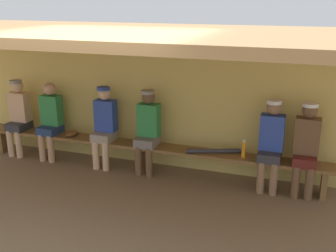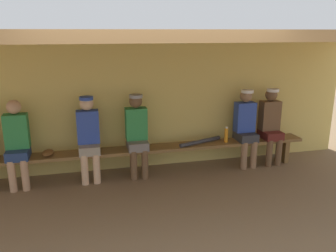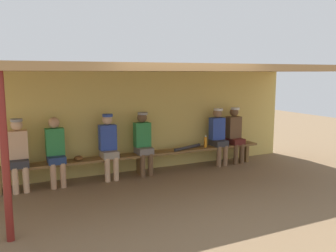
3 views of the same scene
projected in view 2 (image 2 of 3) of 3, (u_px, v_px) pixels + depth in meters
ground_plane at (152, 224)px, 4.29m from camera, size 24.00×24.00×0.00m
back_wall at (128, 105)px, 5.87m from camera, size 8.00×0.20×2.20m
dugout_roof at (139, 35)px, 4.34m from camera, size 8.00×2.80×0.12m
bench at (133, 153)px, 5.64m from camera, size 6.00×0.36×0.46m
player_near_post at (88, 135)px, 5.39m from camera, size 0.34×0.42×1.34m
player_in_white at (246, 124)px, 6.00m from camera, size 0.34×0.42×1.34m
player_leftmost at (137, 131)px, 5.56m from camera, size 0.34×0.42×1.34m
player_in_blue at (271, 122)px, 6.11m from camera, size 0.34×0.42×1.34m
player_in_red at (17, 141)px, 5.15m from camera, size 0.34×0.42×1.34m
water_bottle_clear at (226, 135)px, 5.91m from camera, size 0.06×0.06×0.27m
baseball_glove_worn at (48, 153)px, 5.29m from camera, size 0.23×0.28×0.09m
baseball_bat at (200, 142)px, 5.87m from camera, size 0.81×0.35×0.07m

